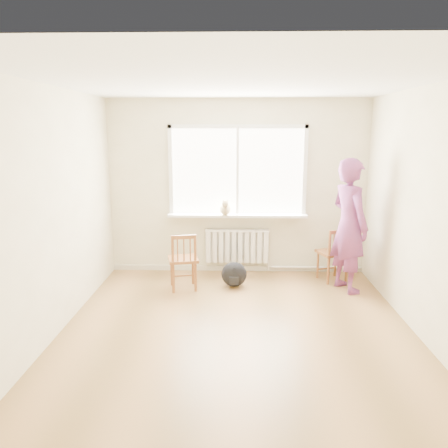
# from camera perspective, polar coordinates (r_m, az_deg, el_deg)

# --- Properties ---
(floor) EXTENTS (4.50, 4.50, 0.00)m
(floor) POSITION_cam_1_polar(r_m,az_deg,el_deg) (5.03, 1.72, -14.14)
(floor) COLOR #A17342
(floor) RESTS_ON ground
(ceiling) EXTENTS (4.50, 4.50, 0.00)m
(ceiling) POSITION_cam_1_polar(r_m,az_deg,el_deg) (4.53, 1.95, 18.11)
(ceiling) COLOR white
(ceiling) RESTS_ON back_wall
(back_wall) EXTENTS (4.00, 0.01, 2.70)m
(back_wall) POSITION_cam_1_polar(r_m,az_deg,el_deg) (6.82, 1.77, 4.78)
(back_wall) COLOR beige
(back_wall) RESTS_ON ground
(window) EXTENTS (2.12, 0.05, 1.42)m
(window) POSITION_cam_1_polar(r_m,az_deg,el_deg) (6.76, 1.78, 7.38)
(window) COLOR white
(window) RESTS_ON back_wall
(windowsill) EXTENTS (2.15, 0.22, 0.04)m
(windowsill) POSITION_cam_1_polar(r_m,az_deg,el_deg) (6.78, 1.74, 1.13)
(windowsill) COLOR white
(windowsill) RESTS_ON back_wall
(radiator) EXTENTS (1.00, 0.12, 0.55)m
(radiator) POSITION_cam_1_polar(r_m,az_deg,el_deg) (6.91, 1.72, -2.83)
(radiator) COLOR white
(radiator) RESTS_ON back_wall
(heating_pipe) EXTENTS (1.40, 0.04, 0.04)m
(heating_pipe) POSITION_cam_1_polar(r_m,az_deg,el_deg) (7.15, 11.81, -5.56)
(heating_pipe) COLOR silver
(heating_pipe) RESTS_ON back_wall
(baseboard) EXTENTS (4.00, 0.03, 0.08)m
(baseboard) POSITION_cam_1_polar(r_m,az_deg,el_deg) (7.09, 1.70, -5.79)
(baseboard) COLOR beige
(baseboard) RESTS_ON ground
(chair_left) EXTENTS (0.48, 0.47, 0.83)m
(chair_left) POSITION_cam_1_polar(r_m,az_deg,el_deg) (6.20, -5.32, -4.88)
(chair_left) COLOR brown
(chair_left) RESTS_ON floor
(chair_right) EXTENTS (0.51, 0.49, 0.81)m
(chair_right) POSITION_cam_1_polar(r_m,az_deg,el_deg) (6.72, 14.20, -3.90)
(chair_right) COLOR brown
(chair_right) RESTS_ON floor
(person) EXTENTS (0.67, 0.80, 1.87)m
(person) POSITION_cam_1_polar(r_m,az_deg,el_deg) (6.28, 16.04, -0.20)
(person) COLOR #D1455E
(person) RESTS_ON floor
(cat) EXTENTS (0.18, 0.40, 0.27)m
(cat) POSITION_cam_1_polar(r_m,az_deg,el_deg) (6.67, 0.16, 2.08)
(cat) COLOR beige
(cat) RESTS_ON windowsill
(backpack) EXTENTS (0.38, 0.29, 0.37)m
(backpack) POSITION_cam_1_polar(r_m,az_deg,el_deg) (6.36, 1.32, -6.59)
(backpack) COLOR black
(backpack) RESTS_ON floor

